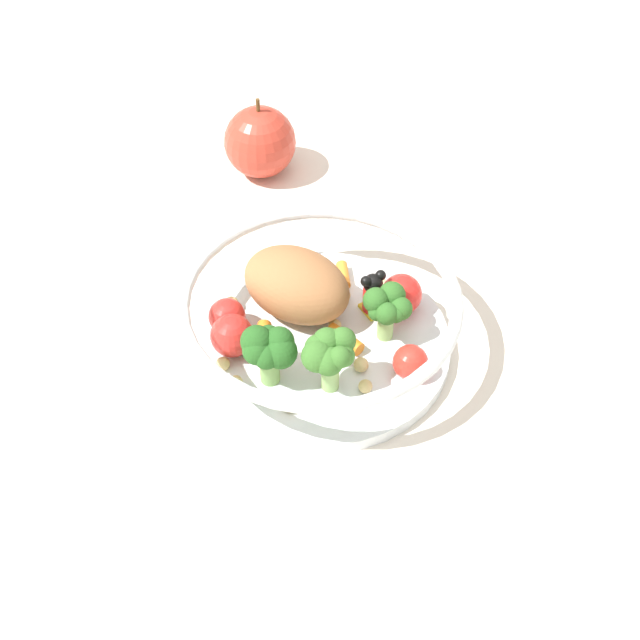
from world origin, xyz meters
The scene contains 3 objects.
ground_plane centered at (0.00, 0.00, 0.00)m, with size 2.40×2.40×0.00m, color silver.
food_container centered at (0.01, -0.02, 0.03)m, with size 0.21×0.21×0.06m.
loose_apple centered at (-0.05, -0.24, 0.03)m, with size 0.07×0.07×0.08m.
Camera 1 is at (0.22, 0.41, 0.53)m, focal length 51.31 mm.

